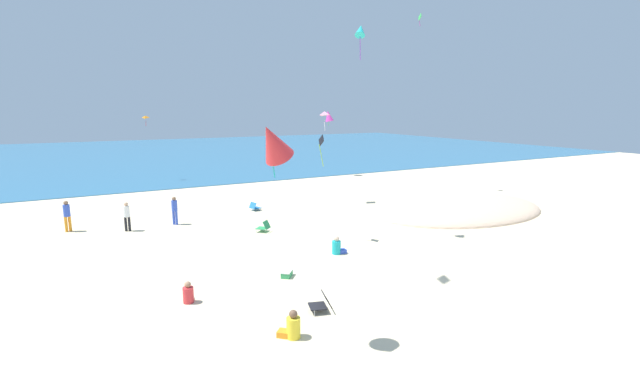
% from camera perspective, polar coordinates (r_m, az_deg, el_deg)
% --- Properties ---
extents(ground_plane, '(120.00, 120.00, 0.00)m').
position_cam_1_polar(ground_plane, '(24.55, -5.54, -4.11)').
color(ground_plane, beige).
extents(ocean_water, '(120.00, 60.00, 0.05)m').
position_cam_1_polar(ocean_water, '(66.53, -20.45, 4.70)').
color(ocean_water, teal).
rests_on(ocean_water, ground_plane).
extents(dune_mound, '(11.74, 8.22, 1.67)m').
position_cam_1_polar(dune_mound, '(29.02, 17.39, -2.24)').
color(dune_mound, beige).
rests_on(dune_mound, ground_plane).
extents(beach_chair_mid_beach, '(0.82, 0.74, 0.62)m').
position_cam_1_polar(beach_chair_mid_beach, '(14.21, 0.23, -14.20)').
color(beach_chair_mid_beach, black).
rests_on(beach_chair_mid_beach, ground_plane).
extents(beach_chair_near_camera, '(0.72, 0.72, 0.53)m').
position_cam_1_polar(beach_chair_near_camera, '(27.84, -8.51, -1.91)').
color(beach_chair_near_camera, '#2370B2').
rests_on(beach_chair_near_camera, ground_plane).
extents(beach_chair_far_left, '(0.84, 0.84, 0.60)m').
position_cam_1_polar(beach_chair_far_left, '(22.95, -7.30, -4.49)').
color(beach_chair_far_left, '#2D9956').
rests_on(beach_chair_far_left, ground_plane).
extents(cooler_box, '(0.62, 0.64, 0.24)m').
position_cam_1_polar(cooler_box, '(17.00, -4.34, -10.53)').
color(cooler_box, '#339956').
rests_on(cooler_box, ground_plane).
extents(person_0, '(0.66, 0.41, 0.81)m').
position_cam_1_polar(person_0, '(19.43, 2.26, -7.18)').
color(person_0, '#19ADB2').
rests_on(person_0, ground_plane).
extents(person_1, '(0.71, 0.70, 0.82)m').
position_cam_1_polar(person_1, '(12.79, -3.66, -17.15)').
color(person_1, yellow).
rests_on(person_1, ground_plane).
extents(person_2, '(0.39, 0.62, 0.74)m').
position_cam_1_polar(person_2, '(15.45, -16.76, -12.62)').
color(person_2, red).
rests_on(person_2, ground_plane).
extents(person_3, '(0.44, 0.44, 1.56)m').
position_cam_1_polar(person_3, '(25.33, -18.39, -2.06)').
color(person_3, blue).
rests_on(person_3, ground_plane).
extents(person_4, '(0.42, 0.42, 1.64)m').
position_cam_1_polar(person_4, '(26.18, -30.05, -2.47)').
color(person_4, orange).
rests_on(person_4, ground_plane).
extents(person_5, '(0.34, 0.34, 1.54)m').
position_cam_1_polar(person_5, '(24.89, -23.83, -2.69)').
color(person_5, black).
rests_on(person_5, ground_plane).
extents(kite_orange, '(0.63, 0.60, 0.98)m').
position_cam_1_polar(kite_orange, '(41.34, -21.77, 9.07)').
color(kite_orange, orange).
extents(kite_green, '(0.22, 0.51, 0.92)m').
position_cam_1_polar(kite_green, '(34.93, 12.86, 21.27)').
color(kite_green, green).
extents(kite_teal, '(0.83, 0.84, 1.69)m').
position_cam_1_polar(kite_teal, '(21.57, 5.28, 20.20)').
color(kite_teal, '#1EADAD').
extents(kite_red, '(1.33, 1.15, 1.46)m').
position_cam_1_polar(kite_red, '(10.76, -6.14, 6.47)').
color(kite_red, red).
extents(kite_black, '(0.22, 0.53, 1.50)m').
position_cam_1_polar(kite_black, '(20.47, 0.17, 6.46)').
color(kite_black, black).
extents(kite_pink, '(0.82, 0.69, 1.30)m').
position_cam_1_polar(kite_pink, '(29.18, 0.58, 10.20)').
color(kite_pink, pink).
extents(kite_magenta, '(1.22, 1.13, 1.46)m').
position_cam_1_polar(kite_magenta, '(41.49, 1.13, 9.85)').
color(kite_magenta, '#DB3DA8').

